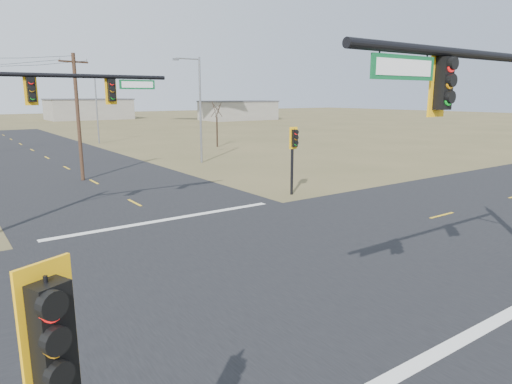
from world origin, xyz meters
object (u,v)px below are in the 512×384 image
Objects in this scene: utility_pole_near at (78,116)px; streetlight_b at (95,106)px; streetlight_a at (198,105)px; bare_tree_c at (217,109)px; mast_arm_far at (30,111)px; pedestal_signal_ne at (294,145)px.

utility_pole_near is 1.05× the size of streetlight_b.
utility_pole_near is 0.95× the size of streetlight_a.
streetlight_b is at bearing 130.79° from bare_tree_c.
mast_arm_far is 2.20× the size of pedestal_signal_ne.
mast_arm_far is 14.70m from pedestal_signal_ne.
bare_tree_c is at bearing 42.63° from mast_arm_far.
utility_pole_near is at bearing -162.48° from streetlight_a.
streetlight_a is at bearing 91.13° from pedestal_signal_ne.
utility_pole_near is 27.33m from streetlight_b.
streetlight_b is 1.49× the size of bare_tree_c.
bare_tree_c is (10.67, -12.36, -0.31)m from streetlight_b.
pedestal_signal_ne is 0.74× the size of bare_tree_c.
streetlight_b is (-0.62, 38.66, 1.70)m from pedestal_signal_ne.
streetlight_a is at bearing -127.61° from bare_tree_c.
bare_tree_c is (24.55, 25.65, -0.94)m from mast_arm_far.
mast_arm_far is 22.26m from streetlight_a.
mast_arm_far is at bearing -134.43° from streetlight_a.
streetlight_a is (1.89, 15.71, 2.18)m from pedestal_signal_ne.
streetlight_a is 1.10× the size of streetlight_b.
utility_pole_near is 11.69m from streetlight_a.
bare_tree_c is at bearing 34.79° from utility_pole_near.
streetlight_a is (16.39, 15.06, -0.15)m from mast_arm_far.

